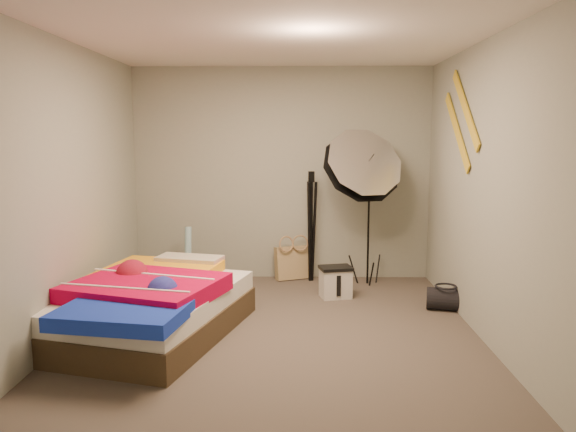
{
  "coord_description": "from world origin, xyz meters",
  "views": [
    {
      "loc": [
        0.2,
        -4.66,
        1.71
      ],
      "look_at": [
        0.1,
        0.6,
        0.95
      ],
      "focal_mm": 35.0,
      "sensor_mm": 36.0,
      "label": 1
    }
  ],
  "objects_px": {
    "wrapping_roll": "(188,256)",
    "bed": "(151,305)",
    "camera_case": "(336,283)",
    "duffel_bag": "(445,299)",
    "photo_umbrella": "(361,168)",
    "camera_tripod": "(311,219)",
    "tote_bag": "(291,263)"
  },
  "relations": [
    {
      "from": "duffel_bag",
      "to": "camera_tripod",
      "type": "height_order",
      "value": "camera_tripod"
    },
    {
      "from": "wrapping_roll",
      "to": "bed",
      "type": "distance_m",
      "value": 1.66
    },
    {
      "from": "photo_umbrella",
      "to": "camera_tripod",
      "type": "bearing_deg",
      "value": 153.78
    },
    {
      "from": "wrapping_roll",
      "to": "camera_case",
      "type": "bearing_deg",
      "value": -16.67
    },
    {
      "from": "tote_bag",
      "to": "bed",
      "type": "height_order",
      "value": "bed"
    },
    {
      "from": "tote_bag",
      "to": "bed",
      "type": "xyz_separation_m",
      "value": [
        -1.18,
        -1.93,
        0.07
      ]
    },
    {
      "from": "duffel_bag",
      "to": "photo_umbrella",
      "type": "distance_m",
      "value": 1.68
    },
    {
      "from": "duffel_bag",
      "to": "bed",
      "type": "distance_m",
      "value": 2.82
    },
    {
      "from": "tote_bag",
      "to": "wrapping_roll",
      "type": "height_order",
      "value": "wrapping_roll"
    },
    {
      "from": "tote_bag",
      "to": "wrapping_roll",
      "type": "distance_m",
      "value": 1.23
    },
    {
      "from": "wrapping_roll",
      "to": "camera_case",
      "type": "distance_m",
      "value": 1.75
    },
    {
      "from": "wrapping_roll",
      "to": "bed",
      "type": "xyz_separation_m",
      "value": [
        0.0,
        -1.66,
        -0.07
      ]
    },
    {
      "from": "camera_case",
      "to": "duffel_bag",
      "type": "bearing_deg",
      "value": -34.06
    },
    {
      "from": "photo_umbrella",
      "to": "duffel_bag",
      "type": "bearing_deg",
      "value": -47.84
    },
    {
      "from": "camera_case",
      "to": "duffel_bag",
      "type": "height_order",
      "value": "camera_case"
    },
    {
      "from": "bed",
      "to": "photo_umbrella",
      "type": "xyz_separation_m",
      "value": [
        1.95,
        1.59,
        1.08
      ]
    },
    {
      "from": "camera_tripod",
      "to": "tote_bag",
      "type": "bearing_deg",
      "value": 161.95
    },
    {
      "from": "tote_bag",
      "to": "duffel_bag",
      "type": "relative_size",
      "value": 1.09
    },
    {
      "from": "camera_case",
      "to": "camera_tripod",
      "type": "distance_m",
      "value": 0.94
    },
    {
      "from": "duffel_bag",
      "to": "wrapping_roll",
      "type": "bearing_deg",
      "value": 175.03
    },
    {
      "from": "camera_tripod",
      "to": "duffel_bag",
      "type": "bearing_deg",
      "value": -40.38
    },
    {
      "from": "duffel_bag",
      "to": "photo_umbrella",
      "type": "bearing_deg",
      "value": 145.68
    },
    {
      "from": "wrapping_roll",
      "to": "bed",
      "type": "bearing_deg",
      "value": -89.88
    },
    {
      "from": "camera_case",
      "to": "camera_tripod",
      "type": "relative_size",
      "value": 0.24
    },
    {
      "from": "tote_bag",
      "to": "camera_tripod",
      "type": "distance_m",
      "value": 0.6
    },
    {
      "from": "duffel_bag",
      "to": "tote_bag",
      "type": "bearing_deg",
      "value": 155.86
    },
    {
      "from": "camera_case",
      "to": "bed",
      "type": "relative_size",
      "value": 0.14
    },
    {
      "from": "wrapping_roll",
      "to": "camera_case",
      "type": "height_order",
      "value": "wrapping_roll"
    },
    {
      "from": "bed",
      "to": "camera_tripod",
      "type": "height_order",
      "value": "camera_tripod"
    },
    {
      "from": "tote_bag",
      "to": "photo_umbrella",
      "type": "bearing_deg",
      "value": -46.22
    },
    {
      "from": "duffel_bag",
      "to": "camera_case",
      "type": "bearing_deg",
      "value": 172.23
    },
    {
      "from": "bed",
      "to": "camera_tripod",
      "type": "relative_size",
      "value": 1.67
    }
  ]
}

